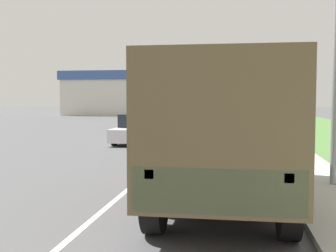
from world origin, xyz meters
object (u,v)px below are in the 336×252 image
object	(u,v)px
military_truck	(224,125)
car_nearest_ahead	(139,129)
car_third_ahead	(199,113)
car_fourth_ahead	(232,110)
car_second_ahead	(224,116)

from	to	relation	value
military_truck	car_nearest_ahead	distance (m)	12.49
car_third_ahead	car_fourth_ahead	bearing A→B (deg)	73.92
military_truck	car_nearest_ahead	bearing A→B (deg)	110.75
car_third_ahead	car_fourth_ahead	world-z (taller)	car_fourth_ahead
car_nearest_ahead	car_fourth_ahead	distance (m)	40.29
car_third_ahead	car_nearest_ahead	bearing A→B (deg)	-91.46
car_nearest_ahead	car_fourth_ahead	size ratio (longest dim) A/B	0.98
car_nearest_ahead	car_third_ahead	world-z (taller)	same
car_nearest_ahead	car_third_ahead	xyz separation A→B (m)	(0.70, 27.62, -0.00)
military_truck	car_second_ahead	distance (m)	28.07
car_second_ahead	car_fourth_ahead	bearing A→B (deg)	88.67
car_nearest_ahead	car_second_ahead	distance (m)	16.82
military_truck	car_nearest_ahead	xyz separation A→B (m)	(-4.41, 11.65, -0.96)
car_nearest_ahead	car_second_ahead	world-z (taller)	car_second_ahead
car_fourth_ahead	car_nearest_ahead	bearing A→B (deg)	-96.11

